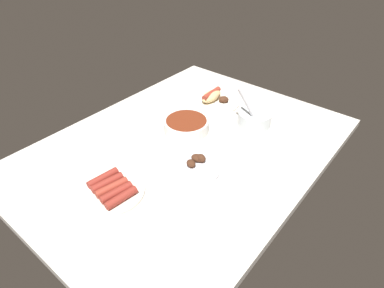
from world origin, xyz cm
name	(u,v)px	position (x,y,z in cm)	size (l,w,h in cm)	color
ground_plane	(186,149)	(0.00, 0.00, -1.50)	(120.00, 90.00, 3.00)	silver
plate_hotdog_assembled	(212,99)	(-32.75, -12.22, 1.62)	(25.56, 25.56, 5.61)	white
bowl_chili	(186,125)	(-7.82, -6.20, 2.69)	(17.80, 17.80, 4.91)	white
bowl_coleslaw	(255,118)	(-29.00, 12.10, 3.07)	(13.53, 14.20, 14.78)	silver
plate_grilled_meat	(191,165)	(8.08, 9.35, 0.79)	(21.59, 21.59, 3.88)	white
plate_sausages	(112,190)	(33.30, -1.57, 1.33)	(20.14, 20.14, 3.59)	white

